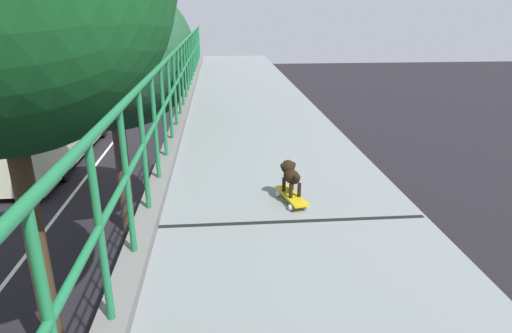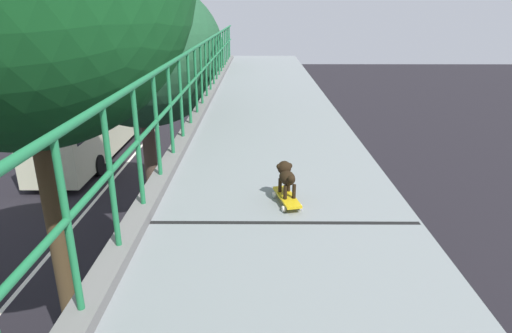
% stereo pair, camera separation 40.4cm
% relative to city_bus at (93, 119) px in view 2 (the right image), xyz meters
% --- Properties ---
extents(green_railing, '(0.20, 30.69, 1.20)m').
position_rel_city_bus_xyz_m(green_railing, '(7.54, -20.25, 3.91)').
color(green_railing, slate).
rests_on(green_railing, overpass_deck).
extents(city_bus, '(2.63, 11.19, 3.36)m').
position_rel_city_bus_xyz_m(city_bus, '(0.00, 0.00, 0.00)').
color(city_bus, beige).
rests_on(city_bus, ground).
extents(roadside_tree_far, '(5.15, 5.15, 8.29)m').
position_rel_city_bus_xyz_m(roadside_tree_far, '(4.95, -8.12, 4.07)').
color(roadside_tree_far, '#4A392D').
rests_on(roadside_tree_far, ground).
extents(toy_skateboard, '(0.27, 0.54, 0.08)m').
position_rel_city_bus_xyz_m(toy_skateboard, '(8.88, -18.16, 3.69)').
color(toy_skateboard, gold).
rests_on(toy_skateboard, overpass_deck).
extents(small_dog, '(0.20, 0.35, 0.31)m').
position_rel_city_bus_xyz_m(small_dog, '(8.88, -18.10, 3.90)').
color(small_dog, black).
rests_on(small_dog, toy_skateboard).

